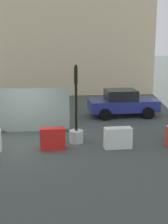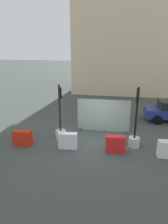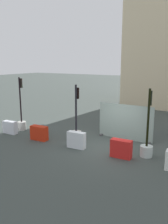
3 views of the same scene
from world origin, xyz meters
name	(u,v)px [view 1 (image 1 of 3)]	position (x,y,z in m)	size (l,w,h in m)	color
ground_plane	(24,143)	(0.00, 0.00, 0.00)	(120.00, 120.00, 0.00)	#3E4642
traffic_light_2	(76,128)	(2.25, -0.13, 0.67)	(0.61, 0.61, 3.36)	silver
construction_barrier_3	(53,139)	(1.24, -0.90, 0.45)	(1.04, 0.47, 0.90)	red
construction_barrier_4	(118,138)	(3.92, -0.99, 0.43)	(1.14, 0.51, 0.87)	white
car_blue_estate	(123,103)	(5.21, 4.49, 0.76)	(4.00, 2.19, 1.53)	navy
building_main_facade	(68,9)	(2.51, 15.34, 6.75)	(13.58, 8.30, 13.45)	beige
site_fence_panel	(34,111)	(0.36, 1.76, 1.01)	(3.37, 0.50, 2.12)	#91A69B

